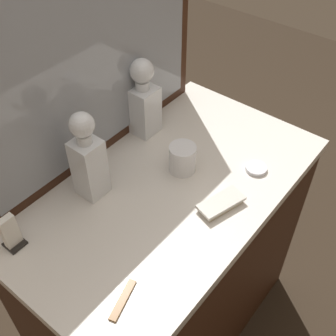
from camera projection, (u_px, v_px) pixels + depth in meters
ground_plane at (168, 320)px, 1.91m from camera, size 6.00×6.00×0.00m
dresser at (168, 266)px, 1.61m from camera, size 1.04×0.60×0.88m
dresser_mirror at (91, 60)px, 1.20m from camera, size 0.89×0.03×0.67m
crystal_decanter_far_right at (89, 163)px, 1.21m from camera, size 0.08×0.08×0.29m
crystal_decanter_far_left at (143, 104)px, 1.42m from camera, size 0.09×0.09×0.28m
crystal_tumbler_center at (182, 159)px, 1.33m from camera, size 0.09×0.09×0.09m
silver_brush_front at (221, 204)px, 1.24m from camera, size 0.15×0.10×0.02m
porcelain_dish at (256, 168)px, 1.35m from camera, size 0.07×0.07×0.01m
tortoiseshell_comb at (123, 300)px, 1.03m from camera, size 0.12×0.05×0.01m
napkin_holder at (11, 234)px, 1.12m from camera, size 0.05×0.05×0.11m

